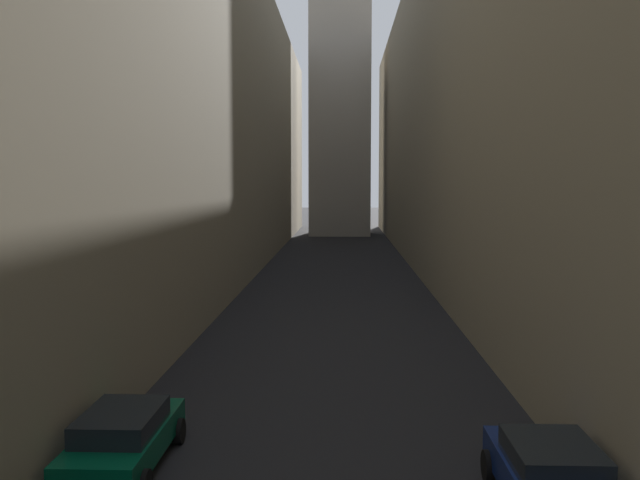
{
  "coord_description": "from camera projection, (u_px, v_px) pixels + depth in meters",
  "views": [
    {
      "loc": [
        0.43,
        3.79,
        6.33
      ],
      "look_at": [
        0.0,
        16.73,
        5.26
      ],
      "focal_mm": 39.12,
      "sensor_mm": 36.0,
      "label": 1
    }
  ],
  "objects": [
    {
      "name": "building_block_left",
      "position": [
        142.0,
        112.0,
        46.09
      ],
      "size": [
        14.76,
        108.0,
        22.0
      ],
      "primitive_type": "cube",
      "color": "gray",
      "rests_on": "ground"
    },
    {
      "name": "ground_plane",
      "position": [
        336.0,
        282.0,
        44.58
      ],
      "size": [
        264.0,
        264.0,
        0.0
      ],
      "primitive_type": "plane",
      "color": "black"
    },
    {
      "name": "parked_car_right_third",
      "position": [
        550.0,
        475.0,
        13.28
      ],
      "size": [
        1.94,
        4.15,
        1.44
      ],
      "rotation": [
        0.0,
        0.0,
        1.57
      ],
      "color": "navy",
      "rests_on": "ground"
    },
    {
      "name": "building_block_right",
      "position": [
        536.0,
        106.0,
        45.21
      ],
      "size": [
        14.89,
        108.0,
        22.6
      ],
      "primitive_type": "cube",
      "color": "gray",
      "rests_on": "ground"
    },
    {
      "name": "parked_car_left_third",
      "position": [
        124.0,
        437.0,
        15.36
      ],
      "size": [
        1.92,
        4.41,
        1.37
      ],
      "rotation": [
        0.0,
        0.0,
        1.57
      ],
      "color": "#05472D",
      "rests_on": "ground"
    }
  ]
}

